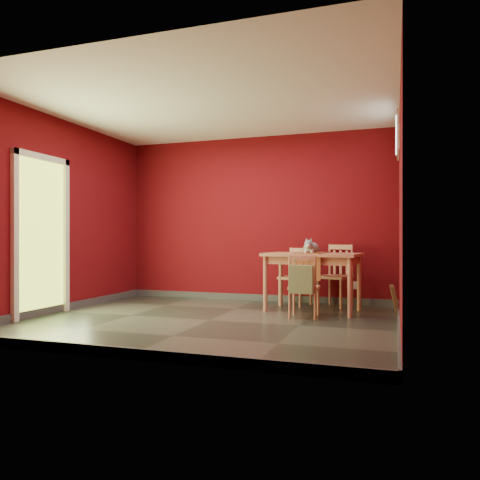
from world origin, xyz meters
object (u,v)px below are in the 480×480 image
(dining_table, at_px, (313,260))
(chair_near, at_px, (304,286))
(tote_bag, at_px, (301,279))
(picture_frame, at_px, (395,300))
(chair_far_left, at_px, (297,276))
(chair_far_right, at_px, (336,275))
(cat, at_px, (311,245))

(dining_table, distance_m, chair_near, 0.65)
(chair_near, height_order, tote_bag, chair_near)
(dining_table, xyz_separation_m, chair_near, (-0.01, -0.58, -0.30))
(picture_frame, bearing_deg, dining_table, -174.20)
(chair_far_left, xyz_separation_m, tote_bag, (0.33, -1.33, 0.06))
(dining_table, height_order, tote_bag, dining_table)
(dining_table, xyz_separation_m, tote_bag, (-0.01, -0.78, -0.20))
(dining_table, relative_size, chair_far_right, 1.48)
(chair_far_right, bearing_deg, chair_near, -103.54)
(cat, relative_size, picture_frame, 1.09)
(chair_far_right, xyz_separation_m, chair_near, (-0.28, -1.15, -0.06))
(tote_bag, height_order, picture_frame, tote_bag)
(tote_bag, height_order, cat, cat)
(dining_table, relative_size, tote_bag, 3.29)
(tote_bag, bearing_deg, chair_far_right, 78.61)
(picture_frame, bearing_deg, chair_far_right, 150.91)
(chair_near, bearing_deg, dining_table, 88.54)
(chair_far_right, height_order, tote_bag, chair_far_right)
(chair_near, bearing_deg, picture_frame, 31.93)
(chair_far_left, relative_size, tote_bag, 2.09)
(chair_far_right, distance_m, chair_near, 1.19)
(chair_far_right, height_order, cat, cat)
(dining_table, distance_m, chair_far_right, 0.68)
(chair_far_right, distance_m, picture_frame, 0.99)
(chair_far_left, xyz_separation_m, chair_near, (0.33, -1.13, -0.04))
(chair_far_right, relative_size, picture_frame, 2.36)
(chair_near, distance_m, tote_bag, 0.23)
(dining_table, distance_m, tote_bag, 0.81)
(chair_near, bearing_deg, tote_bag, -88.70)
(chair_far_left, distance_m, picture_frame, 1.52)
(chair_far_left, xyz_separation_m, picture_frame, (1.43, -0.44, -0.25))
(chair_far_left, height_order, cat, cat)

